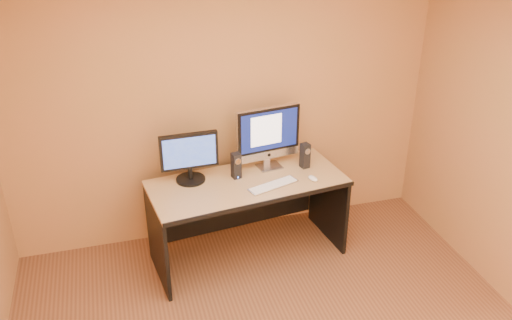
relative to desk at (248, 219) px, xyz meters
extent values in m
plane|color=white|center=(-0.08, -1.46, 2.20)|extent=(4.00, 4.00, 0.00)
cube|color=#BABABF|center=(0.19, -0.14, 0.41)|extent=(0.48, 0.26, 0.02)
ellipsoid|color=white|center=(0.56, -0.14, 0.42)|extent=(0.09, 0.12, 0.04)
cylinder|color=black|center=(0.29, 0.29, 0.40)|extent=(0.14, 0.20, 0.01)
cylinder|color=black|center=(0.23, 0.26, 0.40)|extent=(0.09, 0.18, 0.01)
camera|label=1|loc=(-1.07, -4.01, 2.72)|focal=38.00mm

